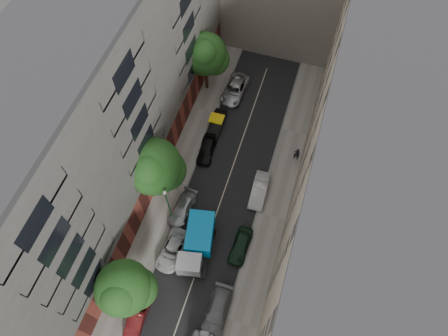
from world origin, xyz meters
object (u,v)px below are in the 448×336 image
at_px(car_left_5, 217,124).
at_px(car_left_2, 173,250).
at_px(car_left_4, 207,149).
at_px(car_right_1, 217,312).
at_px(car_left_1, 137,318).
at_px(tree_near, 124,290).
at_px(tarp_truck, 197,243).
at_px(pedestrian, 297,154).
at_px(car_left_6, 235,89).
at_px(car_right_3, 259,190).
at_px(tree_far, 206,56).
at_px(car_left_3, 182,209).
at_px(lamp_post, 168,202).
at_px(tree_mid, 154,168).
at_px(car_right_2, 241,246).

bearing_deg(car_left_5, car_left_2, -88.52).
xyz_separation_m(car_left_4, car_right_1, (6.44, -16.20, 0.02)).
bearing_deg(car_left_1, tree_near, 121.19).
distance_m(tarp_truck, car_right_1, 6.56).
bearing_deg(pedestrian, car_left_6, -35.31).
distance_m(car_right_1, pedestrian, 18.61).
distance_m(car_left_6, car_right_3, 13.96).
distance_m(tree_near, tree_far, 26.39).
bearing_deg(car_left_1, tarp_truck, 66.64).
distance_m(car_right_3, pedestrian, 6.02).
xyz_separation_m(car_left_5, pedestrian, (9.73, -1.49, 0.41)).
relative_size(car_left_3, tree_far, 0.54).
height_order(tarp_truck, car_right_3, tarp_truck).
xyz_separation_m(tarp_truck, car_left_6, (-2.20, 20.05, -0.80)).
xyz_separation_m(car_right_1, car_right_3, (0.49, 13.00, 0.01)).
height_order(car_left_2, lamp_post, lamp_post).
relative_size(tarp_truck, tree_far, 0.78).
bearing_deg(lamp_post, tree_mid, 131.94).
xyz_separation_m(car_right_1, pedestrian, (3.29, 18.31, 0.39)).
xyz_separation_m(car_right_2, pedestrian, (2.99, 11.73, 0.41)).
height_order(car_left_5, car_left_6, car_left_6).
bearing_deg(car_right_1, tree_mid, 132.95).
distance_m(car_left_1, car_right_3, 17.18).
relative_size(tarp_truck, pedestrian, 3.37).
relative_size(car_left_5, tree_near, 0.60).
xyz_separation_m(car_left_1, car_left_4, (0.27, 18.80, 0.04)).
height_order(car_left_5, tree_far, tree_far).
relative_size(car_left_5, car_right_3, 0.95).
distance_m(car_left_3, car_left_5, 11.20).
distance_m(car_left_5, car_right_3, 9.71).
distance_m(car_left_5, tree_mid, 11.38).
distance_m(car_left_6, car_right_1, 26.08).
distance_m(car_left_4, tree_mid, 8.42).
relative_size(car_left_3, car_right_3, 1.01).
height_order(car_left_1, tree_near, tree_near).
height_order(car_left_6, tree_near, tree_near).
bearing_deg(tree_mid, tarp_truck, -38.41).
height_order(car_left_2, car_right_2, car_right_2).
xyz_separation_m(car_left_6, pedestrian, (9.20, -7.09, 0.36)).
height_order(tree_far, lamp_post, tree_far).
bearing_deg(tarp_truck, lamp_post, 137.45).
bearing_deg(car_right_2, car_right_1, -90.44).
xyz_separation_m(car_left_1, car_right_1, (6.71, 2.60, 0.06)).
height_order(car_left_2, car_left_4, car_left_4).
xyz_separation_m(tree_near, lamp_post, (0.30, 8.79, -0.76)).
distance_m(tree_mid, tree_far, 15.19).
relative_size(tarp_truck, car_left_6, 1.21).
height_order(car_left_4, car_right_3, car_right_3).
distance_m(car_left_3, car_left_6, 16.81).
distance_m(car_left_2, pedestrian, 16.87).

